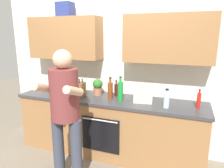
{
  "coord_description": "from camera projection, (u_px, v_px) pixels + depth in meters",
  "views": [
    {
      "loc": [
        1.08,
        -2.77,
        1.83
      ],
      "look_at": [
        0.1,
        -0.1,
        1.15
      ],
      "focal_mm": 33.29,
      "sensor_mm": 36.0,
      "label": 1
    }
  ],
  "objects": [
    {
      "name": "person_standing",
      "position": [
        65.0,
        107.0,
        2.47
      ],
      "size": [
        0.49,
        0.45,
        1.67
      ],
      "color": "#383D4C",
      "rests_on": "ground"
    },
    {
      "name": "bottle_wine",
      "position": [
        116.0,
        90.0,
        3.21
      ],
      "size": [
        0.06,
        0.06,
        0.25
      ],
      "color": "#471419",
      "rests_on": "counter"
    },
    {
      "name": "bottle_water",
      "position": [
        167.0,
        100.0,
        2.69
      ],
      "size": [
        0.08,
        0.08,
        0.25
      ],
      "color": "silver",
      "rests_on": "counter"
    },
    {
      "name": "back_wall_unit",
      "position": [
        114.0,
        56.0,
        3.22
      ],
      "size": [
        4.0,
        0.38,
        2.5
      ],
      "color": "silver",
      "rests_on": "ground"
    },
    {
      "name": "cup_stoneware",
      "position": [
        62.0,
        88.0,
        3.56
      ],
      "size": [
        0.08,
        0.08,
        0.08
      ],
      "primitive_type": "cylinder",
      "color": "slate",
      "rests_on": "counter"
    },
    {
      "name": "counter",
      "position": [
        108.0,
        126.0,
        3.21
      ],
      "size": [
        2.84,
        0.67,
        0.9
      ],
      "color": "olive",
      "rests_on": "ground"
    },
    {
      "name": "potted_herb",
      "position": [
        98.0,
        87.0,
        3.25
      ],
      "size": [
        0.16,
        0.16,
        0.25
      ],
      "color": "#9E6647",
      "rests_on": "counter"
    },
    {
      "name": "bottle_soda",
      "position": [
        120.0,
        91.0,
        2.95
      ],
      "size": [
        0.08,
        0.08,
        0.36
      ],
      "color": "#198C33",
      "rests_on": "counter"
    },
    {
      "name": "grocery_bag_rice",
      "position": [
        143.0,
        95.0,
        2.92
      ],
      "size": [
        0.28,
        0.21,
        0.2
      ],
      "primitive_type": "cube",
      "rotation": [
        0.0,
        0.0,
        0.14
      ],
      "color": "beige",
      "rests_on": "counter"
    },
    {
      "name": "bottle_vinegar",
      "position": [
        110.0,
        90.0,
        3.07
      ],
      "size": [
        0.07,
        0.07,
        0.32
      ],
      "color": "brown",
      "rests_on": "counter"
    },
    {
      "name": "grocery_bag_bread",
      "position": [
        65.0,
        88.0,
        3.23
      ],
      "size": [
        0.26,
        0.21,
        0.24
      ],
      "primitive_type": "cube",
      "rotation": [
        0.0,
        0.0,
        -0.17
      ],
      "color": "tan",
      "rests_on": "counter"
    },
    {
      "name": "ground_plane",
      "position": [
        109.0,
        152.0,
        3.32
      ],
      "size": [
        12.0,
        12.0,
        0.0
      ],
      "primitive_type": "plane",
      "color": "#756B5B"
    },
    {
      "name": "knife_block",
      "position": [
        81.0,
        90.0,
        3.17
      ],
      "size": [
        0.1,
        0.14,
        0.28
      ],
      "color": "brown",
      "rests_on": "counter"
    },
    {
      "name": "bottle_hotsauce",
      "position": [
        199.0,
        100.0,
        2.68
      ],
      "size": [
        0.05,
        0.05,
        0.25
      ],
      "color": "red",
      "rests_on": "counter"
    },
    {
      "name": "bottle_syrup",
      "position": [
        57.0,
        84.0,
        3.46
      ],
      "size": [
        0.06,
        0.06,
        0.28
      ],
      "color": "#8C4C14",
      "rests_on": "counter"
    }
  ]
}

